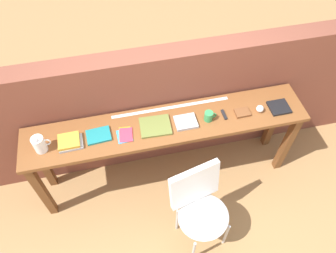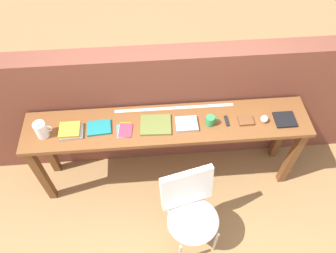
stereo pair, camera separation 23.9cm
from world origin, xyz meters
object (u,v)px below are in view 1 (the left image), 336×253
at_px(pamphlet_pile_colourful, 125,135).
at_px(sports_ball_small, 260,109).
at_px(pitcher_white, 40,144).
at_px(book_repair_rightmost, 279,107).
at_px(mug, 209,116).
at_px(leather_journal_brown, 242,113).
at_px(book_open_centre, 155,126).
at_px(multitool_folded, 224,115).
at_px(magazine_cycling, 99,135).
at_px(book_stack_leftmost, 70,142).
at_px(chair_white_moulded, 200,206).

height_order(pamphlet_pile_colourful, sports_ball_small, sports_ball_small).
distance_m(pitcher_white, book_repair_rightmost, 2.08).
height_order(mug, leather_journal_brown, mug).
bearing_deg(leather_journal_brown, book_repair_rightmost, -2.95).
bearing_deg(leather_journal_brown, book_open_centre, 177.65).
height_order(sports_ball_small, book_repair_rightmost, sports_ball_small).
bearing_deg(multitool_folded, book_open_centre, 179.51).
bearing_deg(mug, pamphlet_pile_colourful, -179.06).
bearing_deg(magazine_cycling, multitool_folded, -4.45).
relative_size(book_stack_leftmost, sports_ball_small, 3.08).
height_order(pitcher_white, multitool_folded, pitcher_white).
height_order(mug, multitool_folded, mug).
relative_size(book_stack_leftmost, book_repair_rightmost, 1.13).
distance_m(pitcher_white, book_open_centre, 0.95).
bearing_deg(chair_white_moulded, multitool_folded, 59.64).
bearing_deg(chair_white_moulded, mug, 70.17).
bearing_deg(book_stack_leftmost, chair_white_moulded, -32.48).
bearing_deg(mug, magazine_cycling, 178.40).
bearing_deg(pitcher_white, chair_white_moulded, -27.02).
height_order(book_open_centre, sports_ball_small, sports_ball_small).
bearing_deg(multitool_folded, pamphlet_pile_colourful, -178.24).
xyz_separation_m(book_open_centre, mug, (0.47, -0.02, 0.04)).
relative_size(mug, sports_ball_small, 1.68).
distance_m(magazine_cycling, multitool_folded, 1.10).
xyz_separation_m(chair_white_moulded, leather_journal_brown, (0.54, 0.62, 0.37)).
height_order(magazine_cycling, pamphlet_pile_colourful, magazine_cycling).
relative_size(magazine_cycling, multitool_folded, 1.82).
bearing_deg(book_open_centre, book_repair_rightmost, 1.10).
xyz_separation_m(multitool_folded, leather_journal_brown, (0.16, -0.02, 0.00)).
height_order(book_stack_leftmost, magazine_cycling, book_stack_leftmost).
distance_m(book_open_centre, multitool_folded, 0.62).
height_order(pitcher_white, leather_journal_brown, pitcher_white).
bearing_deg(sports_ball_small, multitool_folded, 175.82).
xyz_separation_m(magazine_cycling, book_open_centre, (0.49, -0.01, -0.00)).
bearing_deg(book_open_centre, chair_white_moulded, -65.98).
bearing_deg(chair_white_moulded, pamphlet_pile_colourful, 130.32).
distance_m(pamphlet_pile_colourful, leather_journal_brown, 1.05).
xyz_separation_m(magazine_cycling, book_repair_rightmost, (1.61, -0.04, 0.00)).
distance_m(pitcher_white, sports_ball_small, 1.89).
distance_m(chair_white_moulded, pamphlet_pile_colourful, 0.87).
distance_m(pitcher_white, mug, 1.42).
xyz_separation_m(pitcher_white, book_open_centre, (0.95, 0.03, -0.07)).
bearing_deg(book_repair_rightmost, book_open_centre, 178.07).
distance_m(pamphlet_pile_colourful, book_open_centre, 0.27).
height_order(magazine_cycling, book_open_centre, same).
relative_size(magazine_cycling, book_repair_rightmost, 1.13).
relative_size(book_stack_leftmost, multitool_folded, 1.83).
relative_size(chair_white_moulded, multitool_folded, 8.10).
relative_size(multitool_folded, leather_journal_brown, 0.85).
relative_size(magazine_cycling, book_open_centre, 0.76).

